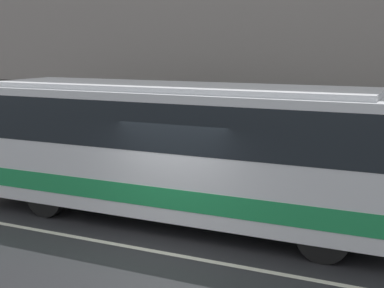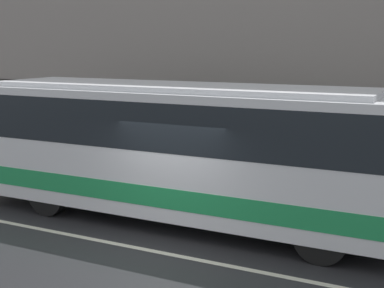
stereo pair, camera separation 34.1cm
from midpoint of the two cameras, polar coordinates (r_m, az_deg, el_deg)
name	(u,v)px [view 2 (the right image)]	position (r m, az deg, el deg)	size (l,w,h in m)	color
ground_plane	(154,251)	(11.03, -3.21, -11.36)	(60.00, 60.00, 0.00)	#262628
sidewalk	(249,186)	(15.76, 6.70, -4.46)	(60.00, 2.94, 0.13)	gray
lane_stripe	(154,251)	(11.03, -3.21, -11.34)	(54.00, 0.14, 0.01)	beige
transit_bus	(175,145)	(12.51, -1.02, -0.06)	(10.69, 2.60, 3.22)	silver
pedestrian_waiting	(229,159)	(15.72, 4.64, -1.60)	(0.36, 0.36, 1.52)	#1E5933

